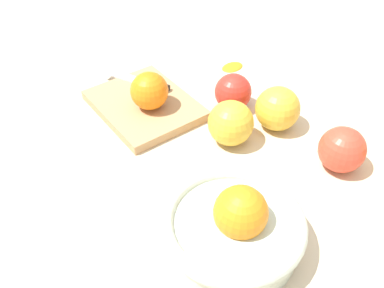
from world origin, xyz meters
The scene contains 10 objects.
ground_plane centered at (0.00, 0.00, 0.00)m, with size 2.40×2.40×0.00m, color beige.
bowl centered at (-0.17, 0.13, 0.03)m, with size 0.19×0.19×0.10m.
cutting_board centered at (0.15, 0.07, 0.01)m, with size 0.20×0.16×0.02m, color tan.
orange_on_board centered at (0.13, 0.07, 0.05)m, with size 0.07×0.07×0.07m, color orange.
knife centered at (0.20, 0.04, 0.02)m, with size 0.15×0.08×0.01m.
apple_mid_center centered at (-0.01, 0.00, 0.04)m, with size 0.08×0.08×0.08m, color gold.
apple_front_center centered at (-0.03, -0.09, 0.04)m, with size 0.08×0.08×0.08m, color gold.
apple_front_left centered at (-0.16, -0.10, 0.04)m, with size 0.07×0.07×0.07m, color #D6422D.
apple_front_right centered at (0.06, -0.07, 0.03)m, with size 0.07×0.07×0.07m, color red.
citrus_peel centered at (0.17, -0.16, 0.00)m, with size 0.05×0.04×0.01m, color orange.
Camera 1 is at (-0.41, 0.38, 0.48)m, focal length 39.12 mm.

